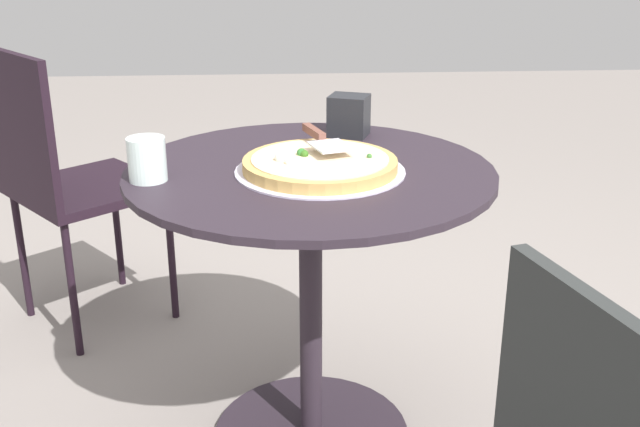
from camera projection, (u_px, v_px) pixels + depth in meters
name	position (u px, v px, depth m)	size (l,w,h in m)	color
patio_table	(311.00, 254.00, 1.84)	(0.84, 0.84, 0.73)	#292029
pizza_on_tray	(320.00, 165.00, 1.73)	(0.38, 0.38, 0.05)	silver
pizza_server	(322.00, 138.00, 1.79)	(0.21, 0.11, 0.02)	silver
drinking_cup	(147.00, 159.00, 1.67)	(0.08, 0.08, 0.10)	silver
napkin_dispenser	(349.00, 115.00, 2.01)	(0.10, 0.08, 0.11)	#222328
patio_chair_corner	(63.00, 172.00, 2.39)	(0.58, 0.58, 0.91)	black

